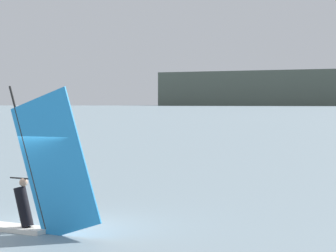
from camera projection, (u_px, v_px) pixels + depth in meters
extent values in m
plane|color=gray|center=(53.00, 226.00, 19.46)|extent=(4000.00, 4000.00, 0.00)
cube|color=white|center=(14.00, 228.00, 18.87)|extent=(2.32, 1.18, 0.12)
cylinder|color=black|center=(28.00, 157.00, 18.56)|extent=(1.24, 0.32, 3.70)
cube|color=#268CD8|center=(55.00, 164.00, 18.13)|extent=(2.83, 0.65, 3.95)
cylinder|color=black|center=(38.00, 179.00, 18.42)|extent=(1.84, 0.43, 0.04)
cylinder|color=black|center=(24.00, 207.00, 18.68)|extent=(0.64, 0.44, 1.09)
sphere|color=tan|center=(23.00, 182.00, 18.66)|extent=(0.22, 0.22, 0.22)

